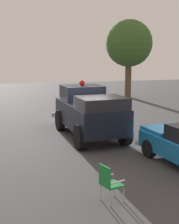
{
  "coord_description": "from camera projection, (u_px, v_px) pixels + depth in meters",
  "views": [
    {
      "loc": [
        12.9,
        -3.61,
        3.81
      ],
      "look_at": [
        -0.63,
        0.42,
        1.2
      ],
      "focal_mm": 49.38,
      "sensor_mm": 36.0,
      "label": 1
    }
  ],
  "objects": [
    {
      "name": "ground_plane",
      "position": [
        85.0,
        141.0,
        13.86
      ],
      "size": [
        60.0,
        60.0,
        0.0
      ],
      "primitive_type": "plane",
      "color": "#424244"
    },
    {
      "name": "vintage_fire_truck",
      "position": [
        88.0,
        111.0,
        14.57
      ],
      "size": [
        6.03,
        2.5,
        2.59
      ],
      "color": "black",
      "rests_on": "ground"
    },
    {
      "name": "lawn_chair_spare",
      "position": [
        108.0,
        181.0,
        8.0
      ],
      "size": [
        0.61,
        0.61,
        1.02
      ],
      "color": "#B7BABF",
      "rests_on": "ground"
    },
    {
      "name": "oak_tree_right",
      "position": [
        129.0,
        44.0,
        27.47
      ],
      "size": [
        4.18,
        4.18,
        6.94
      ],
      "color": "brown",
      "rests_on": "ground"
    }
  ]
}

